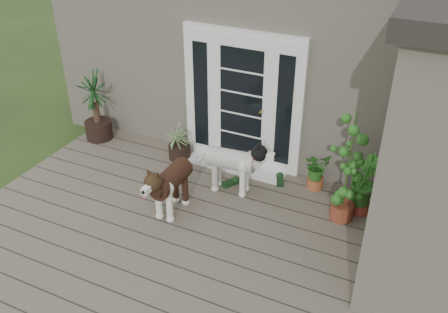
% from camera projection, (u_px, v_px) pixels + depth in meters
% --- Properties ---
extents(deck, '(6.20, 4.60, 0.12)m').
position_uv_depth(deck, '(185.00, 252.00, 6.23)').
color(deck, '#6B5B4C').
rests_on(deck, ground).
extents(house_main, '(7.40, 4.00, 3.10)m').
position_uv_depth(house_main, '(299.00, 40.00, 8.74)').
color(house_main, '#665E54').
rests_on(house_main, ground).
extents(door_unit, '(1.90, 0.14, 2.15)m').
position_uv_depth(door_unit, '(242.00, 100.00, 7.42)').
color(door_unit, white).
rests_on(door_unit, deck).
extents(door_step, '(1.60, 0.40, 0.05)m').
position_uv_depth(door_step, '(236.00, 166.00, 7.81)').
color(door_step, white).
rests_on(door_step, deck).
extents(brindle_dog, '(0.41, 0.94, 0.78)m').
position_uv_depth(brindle_dog, '(172.00, 188.00, 6.65)').
color(brindle_dog, '#3C2116').
rests_on(brindle_dog, deck).
extents(white_dog, '(0.96, 0.48, 0.77)m').
position_uv_depth(white_dog, '(231.00, 168.00, 7.08)').
color(white_dog, white).
rests_on(white_dog, deck).
extents(spider_plant, '(0.60, 0.60, 0.63)m').
position_uv_depth(spider_plant, '(179.00, 141.00, 7.91)').
color(spider_plant, '#7C9B5F').
rests_on(spider_plant, deck).
extents(yucca, '(1.00, 1.00, 1.25)m').
position_uv_depth(yucca, '(95.00, 105.00, 8.33)').
color(yucca, black).
rests_on(yucca, deck).
extents(herb_a, '(0.53, 0.53, 0.48)m').
position_uv_depth(herb_a, '(316.00, 174.00, 7.22)').
color(herb_a, '#285618').
rests_on(herb_a, deck).
extents(herb_b, '(0.48, 0.48, 0.66)m').
position_uv_depth(herb_b, '(362.00, 192.00, 6.67)').
color(herb_b, '#1A4E16').
rests_on(herb_b, deck).
extents(herb_c, '(0.53, 0.53, 0.59)m').
position_uv_depth(herb_c, '(398.00, 191.00, 6.76)').
color(herb_c, '#185418').
rests_on(herb_c, deck).
extents(sapling, '(0.56, 0.56, 1.66)m').
position_uv_depth(sapling, '(348.00, 166.00, 6.30)').
color(sapling, '#285819').
rests_on(sapling, deck).
extents(clog_left, '(0.24, 0.33, 0.09)m').
position_uv_depth(clog_left, '(280.00, 180.00, 7.44)').
color(clog_left, black).
rests_on(clog_left, deck).
extents(clog_right, '(0.28, 0.33, 0.09)m').
position_uv_depth(clog_right, '(230.00, 182.00, 7.38)').
color(clog_right, '#143314').
rests_on(clog_right, deck).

